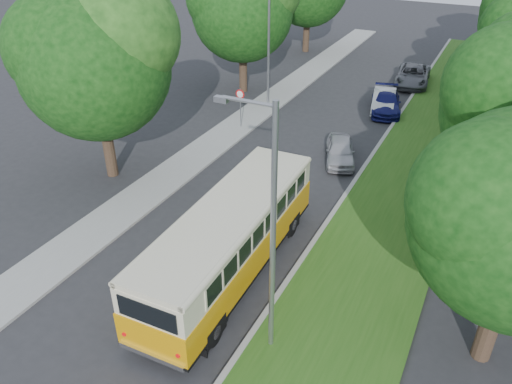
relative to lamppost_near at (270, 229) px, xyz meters
The scene contains 13 objects.
ground 6.56m from the lamppost_near, 149.28° to the left, with size 120.00×120.00×0.00m, color #28282B.
curb 8.66m from the lamppost_near, 94.62° to the left, with size 0.20×70.00×0.15m, color gray.
grass_verge 8.82m from the lamppost_near, 76.91° to the left, with size 4.50×70.00×0.13m, color #275416.
sidewalk 12.49m from the lamppost_near, 140.22° to the left, with size 2.20×70.00×0.12m, color gray.
treeline 20.58m from the lamppost_near, 92.96° to the left, with size 24.27×41.91×9.46m.
lamppost_near is the anchor object (origin of this frame).
lamppost_far 20.53m from the lamppost_near, 115.71° to the left, with size 1.71×0.16×7.50m.
warning_sign 17.10m from the lamppost_near, 121.02° to the left, with size 0.56×0.10×2.50m.
vintage_bus 4.69m from the lamppost_near, 137.11° to the left, with size 2.53×9.84×2.92m, color orange, non-canonical shape.
car_silver 13.70m from the lamppost_near, 98.84° to the left, with size 1.44×3.58×1.22m, color #AEAEB3.
car_white 21.73m from the lamppost_near, 94.92° to the left, with size 1.37×3.94×1.30m, color white.
car_blue 21.47m from the lamppost_near, 94.40° to the left, with size 1.78×4.37×1.27m, color navy.
car_grey 27.64m from the lamppost_near, 92.52° to the left, with size 2.29×4.97×1.38m, color #57595F.
Camera 1 is at (8.77, -12.43, 12.01)m, focal length 35.00 mm.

